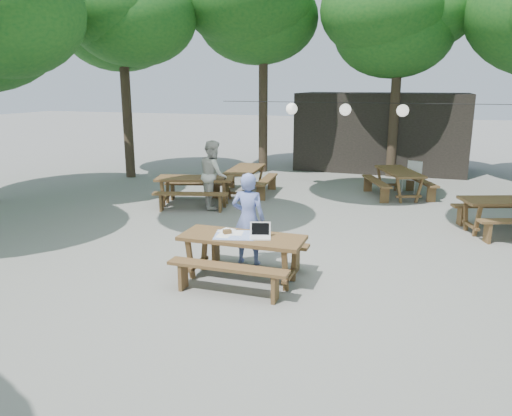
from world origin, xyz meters
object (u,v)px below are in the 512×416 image
at_px(main_picnic_table, 242,257).
at_px(plastic_chair, 411,183).
at_px(second_person, 213,174).
at_px(woman, 248,219).
at_px(picnic_table_nw, 195,191).

bearing_deg(main_picnic_table, plastic_chair, 73.44).
relative_size(main_picnic_table, second_person, 1.15).
bearing_deg(woman, picnic_table_nw, -55.12).
distance_m(picnic_table_nw, second_person, 0.74).
bearing_deg(picnic_table_nw, main_picnic_table, -71.64).
bearing_deg(plastic_chair, picnic_table_nw, -125.45).
distance_m(main_picnic_table, picnic_table_nw, 5.35).
bearing_deg(second_person, picnic_table_nw, 53.03).
relative_size(woman, second_person, 0.94).
bearing_deg(second_person, plastic_chair, -83.03).
bearing_deg(main_picnic_table, picnic_table_nw, 123.59).
height_order(picnic_table_nw, second_person, second_person).
distance_m(picnic_table_nw, plastic_chair, 6.45).
relative_size(main_picnic_table, woman, 1.21).
relative_size(picnic_table_nw, woman, 1.37).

